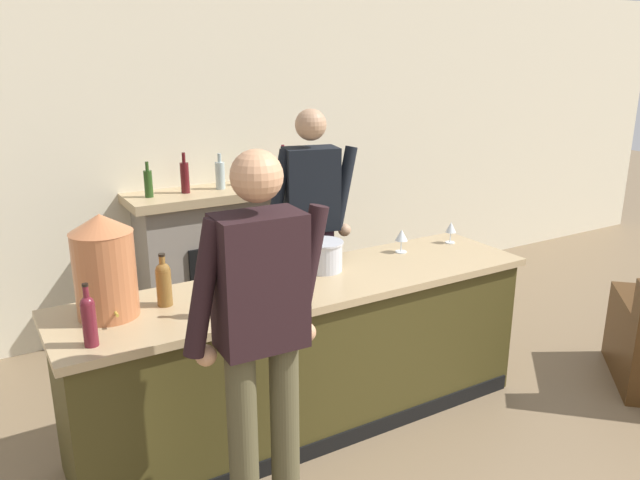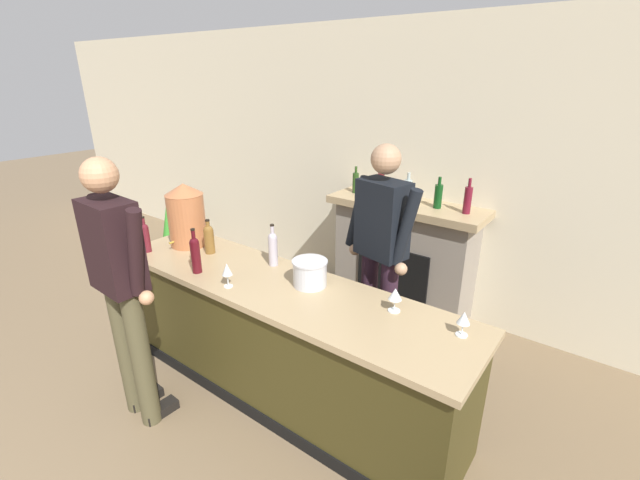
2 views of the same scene
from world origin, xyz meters
TOP-DOWN VIEW (x-y plane):
  - wall_back_panel at (0.00, 4.39)m, footprint 12.00×0.07m
  - bar_counter at (0.18, 2.48)m, footprint 2.82×0.71m
  - fireplace_stone at (0.32, 4.13)m, footprint 1.48×0.52m
  - potted_plant_corner at (-2.80, 3.73)m, footprint 0.43×0.49m
  - person_customer at (-0.47, 1.73)m, footprint 0.66×0.31m
  - person_bartender at (0.59, 3.15)m, footprint 0.65×0.37m
  - copper_dispenser at (-0.90, 2.57)m, footprint 0.31×0.34m
  - ice_bucket_steel at (0.36, 2.60)m, footprint 0.24×0.24m
  - wine_bottle_rose_blush at (-0.06, 2.70)m, footprint 0.07×0.07m
  - wine_bottle_riesling_slim at (-1.05, 2.27)m, footprint 0.06×0.06m
  - wine_bottle_burgundy_dark at (-0.62, 2.56)m, footprint 0.08×0.08m
  - wine_bottle_port_short at (-0.42, 2.27)m, footprint 0.07×0.07m
  - wine_glass_mid_counter at (1.40, 2.64)m, footprint 0.07×0.07m
  - wine_glass_back_row at (0.98, 2.64)m, footprint 0.08×0.08m
  - wine_glass_front_right at (-0.06, 2.25)m, footprint 0.07×0.07m

SIDE VIEW (x-z plane):
  - potted_plant_corner at x=-2.80m, z-range -0.08..0.56m
  - bar_counter at x=0.18m, z-range 0.00..0.93m
  - fireplace_stone at x=0.32m, z-range -0.14..1.32m
  - ice_bucket_steel at x=0.36m, z-range 0.93..1.11m
  - person_bartender at x=0.59m, z-range 0.11..1.94m
  - person_customer at x=-0.47m, z-range 0.11..1.94m
  - wine_glass_mid_counter at x=1.40m, z-range 0.96..1.10m
  - wine_glass_back_row at x=0.98m, z-range 0.96..1.11m
  - wine_glass_front_right at x=-0.06m, z-range 0.96..1.13m
  - wine_bottle_burgundy_dark at x=-0.62m, z-range 0.91..1.20m
  - wine_bottle_riesling_slim at x=-1.05m, z-range 0.91..1.21m
  - wine_bottle_rose_blush at x=-0.06m, z-range 0.91..1.23m
  - wine_bottle_port_short at x=-0.42m, z-range 0.91..1.24m
  - copper_dispenser at x=-0.90m, z-range 0.93..1.45m
  - wall_back_panel at x=0.00m, z-range 0.00..2.75m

